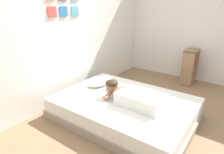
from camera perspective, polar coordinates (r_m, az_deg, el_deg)
The scene contains 9 objects.
ground_plane at distance 3.00m, azimuth 8.28°, elevation -13.44°, with size 13.36×13.36×0.00m, color #8C6B4C.
back_wall at distance 3.48m, azimuth -14.04°, elevation 13.10°, with size 4.68×0.12×2.50m.
side_wall_right at distance 4.84m, azimuth 20.25°, elevation 14.43°, with size 0.10×5.96×2.50m, color silver.
bed at distance 3.06m, azimuth 3.60°, elevation -9.03°, with size 1.48×2.04×0.33m.
pillow at distance 3.46m, azimuth -3.57°, elevation -1.30°, with size 0.52×0.32×0.11m, color white.
person_lying at distance 2.83m, azimuth 5.93°, elevation -5.50°, with size 0.43×0.92×0.27m.
coffee_cup at distance 3.23m, azimuth -1.01°, elevation -3.25°, with size 0.12×0.09×0.07m.
cell_phone at distance 3.21m, azimuth 6.97°, elevation -4.27°, with size 0.07×0.14×0.01m, color black.
bookshelf at distance 4.57m, azimuth 21.61°, elevation 2.80°, with size 0.45×0.24×0.75m.
Camera 1 is at (-2.24, -1.10, 1.67)m, focal length 31.43 mm.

